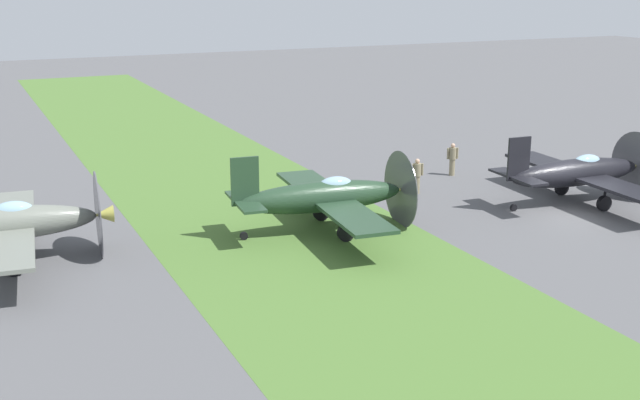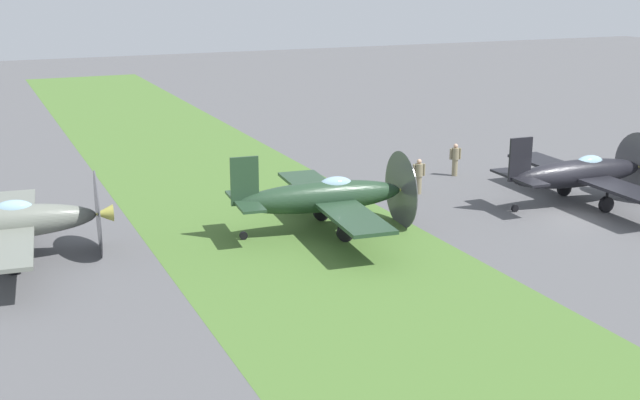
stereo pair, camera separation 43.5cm
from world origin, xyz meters
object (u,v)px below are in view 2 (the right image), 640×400
(airplane_lead, at_px, (580,173))
(ground_crew_chief, at_px, (419,176))
(airplane_trail, at_px, (1,223))
(airplane_wingman, at_px, (325,197))
(ground_crew_mechanic, at_px, (455,159))

(airplane_lead, height_order, ground_crew_chief, airplane_lead)
(airplane_lead, height_order, airplane_trail, airplane_trail)
(airplane_lead, relative_size, ground_crew_chief, 5.75)
(airplane_lead, relative_size, airplane_trail, 0.98)
(airplane_wingman, relative_size, airplane_trail, 0.99)
(airplane_trail, xyz_separation_m, ground_crew_chief, (-2.10, 19.03, -0.60))
(ground_crew_mechanic, bearing_deg, airplane_wingman, 45.00)
(airplane_trail, relative_size, ground_crew_chief, 5.89)
(airplane_trail, xyz_separation_m, ground_crew_mechanic, (-4.47, 22.65, -0.60))
(airplane_wingman, bearing_deg, ground_crew_mechanic, 125.56)
(ground_crew_chief, bearing_deg, ground_crew_mechanic, 47.04)
(ground_crew_chief, relative_size, ground_crew_mechanic, 1.00)
(ground_crew_chief, bearing_deg, airplane_lead, -24.59)
(airplane_wingman, relative_size, ground_crew_chief, 5.81)
(ground_crew_mechanic, bearing_deg, ground_crew_chief, 48.02)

